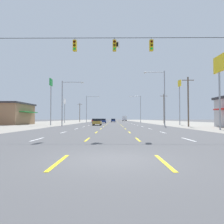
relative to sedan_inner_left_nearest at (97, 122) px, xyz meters
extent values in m
plane|color=#4C4C4F|center=(3.53, 28.11, -0.76)|extent=(572.00, 572.00, 0.00)
cube|color=gray|center=(-21.22, 28.11, -0.75)|extent=(28.00, 440.00, 0.01)
cube|color=gray|center=(28.28, 28.11, -0.75)|extent=(28.00, 440.00, 0.01)
cube|color=white|center=(-1.72, -30.89, -0.75)|extent=(0.14, 2.60, 0.01)
cube|color=white|center=(-1.72, -23.39, -0.75)|extent=(0.14, 2.60, 0.01)
cube|color=white|center=(-1.72, -15.89, -0.75)|extent=(0.14, 2.60, 0.01)
cube|color=white|center=(-1.72, -8.39, -0.75)|extent=(0.14, 2.60, 0.01)
cube|color=white|center=(-1.72, -0.89, -0.75)|extent=(0.14, 2.60, 0.01)
cube|color=white|center=(-1.72, 6.61, -0.75)|extent=(0.14, 2.60, 0.01)
cube|color=white|center=(-1.72, 14.11, -0.75)|extent=(0.14, 2.60, 0.01)
cube|color=white|center=(-1.72, 21.61, -0.75)|extent=(0.14, 2.60, 0.01)
cube|color=white|center=(-1.72, 29.11, -0.75)|extent=(0.14, 2.60, 0.01)
cube|color=white|center=(-1.72, 36.61, -0.75)|extent=(0.14, 2.60, 0.01)
cube|color=white|center=(-1.72, 44.11, -0.75)|extent=(0.14, 2.60, 0.01)
cube|color=white|center=(-1.72, 51.61, -0.75)|extent=(0.14, 2.60, 0.01)
cube|color=white|center=(-1.72, 59.11, -0.75)|extent=(0.14, 2.60, 0.01)
cube|color=white|center=(-1.72, 66.61, -0.75)|extent=(0.14, 2.60, 0.01)
cube|color=white|center=(-1.72, 74.11, -0.75)|extent=(0.14, 2.60, 0.01)
cube|color=white|center=(-1.72, 81.61, -0.75)|extent=(0.14, 2.60, 0.01)
cube|color=white|center=(-1.72, 89.11, -0.75)|extent=(0.14, 2.60, 0.01)
cube|color=white|center=(-1.72, 96.61, -0.75)|extent=(0.14, 2.60, 0.01)
cube|color=white|center=(-1.72, 104.11, -0.75)|extent=(0.14, 2.60, 0.01)
cube|color=white|center=(-1.72, 111.61, -0.75)|extent=(0.14, 2.60, 0.01)
cube|color=white|center=(-1.72, 119.11, -0.75)|extent=(0.14, 2.60, 0.01)
cube|color=white|center=(-1.72, 126.61, -0.75)|extent=(0.14, 2.60, 0.01)
cube|color=white|center=(-1.72, 134.11, -0.75)|extent=(0.14, 2.60, 0.01)
cube|color=white|center=(-1.72, 141.61, -0.75)|extent=(0.14, 2.60, 0.01)
cube|color=white|center=(-1.72, 149.11, -0.75)|extent=(0.14, 2.60, 0.01)
cube|color=white|center=(-1.72, 156.61, -0.75)|extent=(0.14, 2.60, 0.01)
cube|color=white|center=(-1.72, 164.11, -0.75)|extent=(0.14, 2.60, 0.01)
cube|color=white|center=(-1.72, 171.61, -0.75)|extent=(0.14, 2.60, 0.01)
cube|color=white|center=(-1.72, 179.11, -0.75)|extent=(0.14, 2.60, 0.01)
cube|color=yellow|center=(1.78, -38.39, -0.75)|extent=(0.14, 2.60, 0.01)
cube|color=yellow|center=(1.78, -30.89, -0.75)|extent=(0.14, 2.60, 0.01)
cube|color=yellow|center=(1.78, -23.39, -0.75)|extent=(0.14, 2.60, 0.01)
cube|color=yellow|center=(1.78, -15.89, -0.75)|extent=(0.14, 2.60, 0.01)
cube|color=yellow|center=(1.78, -8.39, -0.75)|extent=(0.14, 2.60, 0.01)
cube|color=yellow|center=(1.78, -0.89, -0.75)|extent=(0.14, 2.60, 0.01)
cube|color=yellow|center=(1.78, 6.61, -0.75)|extent=(0.14, 2.60, 0.01)
cube|color=yellow|center=(1.78, 14.11, -0.75)|extent=(0.14, 2.60, 0.01)
cube|color=yellow|center=(1.78, 21.61, -0.75)|extent=(0.14, 2.60, 0.01)
cube|color=yellow|center=(1.78, 29.11, -0.75)|extent=(0.14, 2.60, 0.01)
cube|color=yellow|center=(1.78, 36.61, -0.75)|extent=(0.14, 2.60, 0.01)
cube|color=yellow|center=(1.78, 44.11, -0.75)|extent=(0.14, 2.60, 0.01)
cube|color=yellow|center=(1.78, 51.61, -0.75)|extent=(0.14, 2.60, 0.01)
cube|color=yellow|center=(1.78, 59.11, -0.75)|extent=(0.14, 2.60, 0.01)
cube|color=yellow|center=(1.78, 66.61, -0.75)|extent=(0.14, 2.60, 0.01)
cube|color=yellow|center=(1.78, 74.11, -0.75)|extent=(0.14, 2.60, 0.01)
cube|color=yellow|center=(1.78, 81.61, -0.75)|extent=(0.14, 2.60, 0.01)
cube|color=yellow|center=(1.78, 89.11, -0.75)|extent=(0.14, 2.60, 0.01)
cube|color=yellow|center=(1.78, 96.61, -0.75)|extent=(0.14, 2.60, 0.01)
cube|color=yellow|center=(1.78, 104.11, -0.75)|extent=(0.14, 2.60, 0.01)
cube|color=yellow|center=(1.78, 111.61, -0.75)|extent=(0.14, 2.60, 0.01)
cube|color=yellow|center=(1.78, 119.11, -0.75)|extent=(0.14, 2.60, 0.01)
cube|color=yellow|center=(1.78, 126.61, -0.75)|extent=(0.14, 2.60, 0.01)
cube|color=yellow|center=(1.78, 134.11, -0.75)|extent=(0.14, 2.60, 0.01)
cube|color=yellow|center=(1.78, 141.61, -0.75)|extent=(0.14, 2.60, 0.01)
cube|color=yellow|center=(1.78, 149.11, -0.75)|extent=(0.14, 2.60, 0.01)
cube|color=yellow|center=(1.78, 156.61, -0.75)|extent=(0.14, 2.60, 0.01)
cube|color=yellow|center=(1.78, 164.11, -0.75)|extent=(0.14, 2.60, 0.01)
cube|color=yellow|center=(1.78, 171.61, -0.75)|extent=(0.14, 2.60, 0.01)
cube|color=yellow|center=(1.78, 179.11, -0.75)|extent=(0.14, 2.60, 0.01)
cube|color=yellow|center=(5.28, -38.39, -0.75)|extent=(0.14, 2.60, 0.01)
cube|color=yellow|center=(5.28, -30.89, -0.75)|extent=(0.14, 2.60, 0.01)
cube|color=yellow|center=(5.28, -23.39, -0.75)|extent=(0.14, 2.60, 0.01)
cube|color=yellow|center=(5.28, -15.89, -0.75)|extent=(0.14, 2.60, 0.01)
cube|color=yellow|center=(5.28, -8.39, -0.75)|extent=(0.14, 2.60, 0.01)
cube|color=yellow|center=(5.28, -0.89, -0.75)|extent=(0.14, 2.60, 0.01)
cube|color=yellow|center=(5.28, 6.61, -0.75)|extent=(0.14, 2.60, 0.01)
cube|color=yellow|center=(5.28, 14.11, -0.75)|extent=(0.14, 2.60, 0.01)
cube|color=yellow|center=(5.28, 21.61, -0.75)|extent=(0.14, 2.60, 0.01)
cube|color=yellow|center=(5.28, 29.11, -0.75)|extent=(0.14, 2.60, 0.01)
cube|color=yellow|center=(5.28, 36.61, -0.75)|extent=(0.14, 2.60, 0.01)
cube|color=yellow|center=(5.28, 44.11, -0.75)|extent=(0.14, 2.60, 0.01)
cube|color=yellow|center=(5.28, 51.61, -0.75)|extent=(0.14, 2.60, 0.01)
cube|color=yellow|center=(5.28, 59.11, -0.75)|extent=(0.14, 2.60, 0.01)
cube|color=yellow|center=(5.28, 66.61, -0.75)|extent=(0.14, 2.60, 0.01)
cube|color=yellow|center=(5.28, 74.11, -0.75)|extent=(0.14, 2.60, 0.01)
cube|color=yellow|center=(5.28, 81.61, -0.75)|extent=(0.14, 2.60, 0.01)
cube|color=yellow|center=(5.28, 89.11, -0.75)|extent=(0.14, 2.60, 0.01)
cube|color=yellow|center=(5.28, 96.61, -0.75)|extent=(0.14, 2.60, 0.01)
cube|color=yellow|center=(5.28, 104.11, -0.75)|extent=(0.14, 2.60, 0.01)
cube|color=yellow|center=(5.28, 111.61, -0.75)|extent=(0.14, 2.60, 0.01)
cube|color=yellow|center=(5.28, 119.11, -0.75)|extent=(0.14, 2.60, 0.01)
cube|color=yellow|center=(5.28, 126.61, -0.75)|extent=(0.14, 2.60, 0.01)
cube|color=yellow|center=(5.28, 134.11, -0.75)|extent=(0.14, 2.60, 0.01)
cube|color=yellow|center=(5.28, 141.61, -0.75)|extent=(0.14, 2.60, 0.01)
cube|color=yellow|center=(5.28, 149.11, -0.75)|extent=(0.14, 2.60, 0.01)
cube|color=yellow|center=(5.28, 156.61, -0.75)|extent=(0.14, 2.60, 0.01)
cube|color=yellow|center=(5.28, 164.11, -0.75)|extent=(0.14, 2.60, 0.01)
cube|color=yellow|center=(5.28, 171.61, -0.75)|extent=(0.14, 2.60, 0.01)
cube|color=yellow|center=(5.28, 179.11, -0.75)|extent=(0.14, 2.60, 0.01)
cube|color=white|center=(8.78, -30.89, -0.75)|extent=(0.14, 2.60, 0.01)
cube|color=white|center=(8.78, -23.39, -0.75)|extent=(0.14, 2.60, 0.01)
cube|color=white|center=(8.78, -15.89, -0.75)|extent=(0.14, 2.60, 0.01)
cube|color=white|center=(8.78, -8.39, -0.75)|extent=(0.14, 2.60, 0.01)
cube|color=white|center=(8.78, -0.89, -0.75)|extent=(0.14, 2.60, 0.01)
cube|color=white|center=(8.78, 6.61, -0.75)|extent=(0.14, 2.60, 0.01)
cube|color=white|center=(8.78, 14.11, -0.75)|extent=(0.14, 2.60, 0.01)
cube|color=white|center=(8.78, 21.61, -0.75)|extent=(0.14, 2.60, 0.01)
cube|color=white|center=(8.78, 29.11, -0.75)|extent=(0.14, 2.60, 0.01)
cube|color=white|center=(8.78, 36.61, -0.75)|extent=(0.14, 2.60, 0.01)
cube|color=white|center=(8.78, 44.11, -0.75)|extent=(0.14, 2.60, 0.01)
cube|color=white|center=(8.78, 51.61, -0.75)|extent=(0.14, 2.60, 0.01)
cube|color=white|center=(8.78, 59.11, -0.75)|extent=(0.14, 2.60, 0.01)
cube|color=white|center=(8.78, 66.61, -0.75)|extent=(0.14, 2.60, 0.01)
cube|color=white|center=(8.78, 74.11, -0.75)|extent=(0.14, 2.60, 0.01)
cube|color=white|center=(8.78, 81.61, -0.75)|extent=(0.14, 2.60, 0.01)
cube|color=white|center=(8.78, 89.11, -0.75)|extent=(0.14, 2.60, 0.01)
cube|color=white|center=(8.78, 96.61, -0.75)|extent=(0.14, 2.60, 0.01)
cube|color=white|center=(8.78, 104.11, -0.75)|extent=(0.14, 2.60, 0.01)
cube|color=white|center=(8.78, 111.61, -0.75)|extent=(0.14, 2.60, 0.01)
cube|color=white|center=(8.78, 119.11, -0.75)|extent=(0.14, 2.60, 0.01)
cube|color=white|center=(8.78, 126.61, -0.75)|extent=(0.14, 2.60, 0.01)
cube|color=white|center=(8.78, 134.11, -0.75)|extent=(0.14, 2.60, 0.01)
cube|color=white|center=(8.78, 141.61, -0.75)|extent=(0.14, 2.60, 0.01)
cube|color=white|center=(8.78, 149.11, -0.75)|extent=(0.14, 2.60, 0.01)
cube|color=white|center=(8.78, 156.61, -0.75)|extent=(0.14, 2.60, 0.01)
cube|color=white|center=(8.78, 164.11, -0.75)|extent=(0.14, 2.60, 0.01)
cube|color=white|center=(8.78, 171.61, -0.75)|extent=(0.14, 2.60, 0.01)
cube|color=white|center=(8.78, 179.11, -0.75)|extent=(0.14, 2.60, 0.01)
cylinder|color=black|center=(3.53, -27.90, 7.58)|extent=(24.55, 0.04, 0.04)
cube|color=white|center=(3.82, -27.96, 6.99)|extent=(0.60, 0.04, 0.60)
cube|color=black|center=(3.82, -27.98, 6.99)|extent=(0.36, 0.01, 0.36)
cube|color=gold|center=(3.68, -28.00, 6.88)|extent=(0.30, 0.34, 0.92)
cylinder|color=black|center=(3.68, -28.00, 7.46)|extent=(0.03, 0.03, 0.24)
sphere|color=#2F0402|center=(3.68, -28.18, 7.16)|extent=(0.20, 0.20, 0.20)
sphere|color=#352202|center=(3.68, -28.18, 6.86)|extent=(0.20, 0.20, 0.20)
sphere|color=green|center=(3.68, -28.18, 6.56)|extent=(0.20, 0.20, 0.20)
cube|color=gold|center=(6.80, -28.00, 6.88)|extent=(0.30, 0.34, 0.92)
cylinder|color=black|center=(6.80, -28.00, 7.46)|extent=(0.03, 0.03, 0.24)
sphere|color=#2F0402|center=(6.80, -28.18, 7.16)|extent=(0.20, 0.20, 0.20)
sphere|color=#352202|center=(6.80, -28.18, 6.86)|extent=(0.20, 0.20, 0.20)
sphere|color=green|center=(6.80, -28.18, 6.56)|extent=(0.20, 0.20, 0.20)
cube|color=gold|center=(0.32, -28.00, 6.88)|extent=(0.30, 0.34, 0.92)
cylinder|color=black|center=(0.32, -28.00, 7.46)|extent=(0.03, 0.03, 0.24)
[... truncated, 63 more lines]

